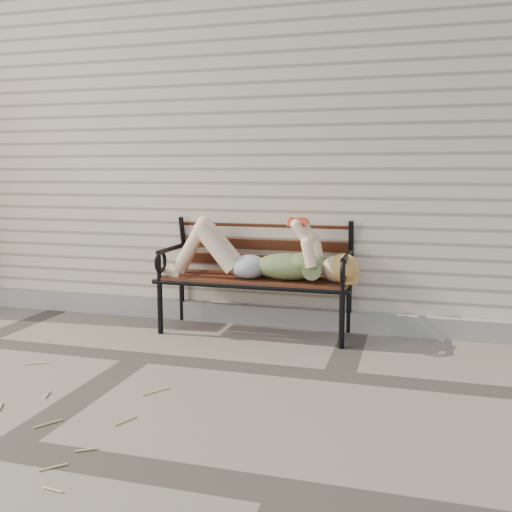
% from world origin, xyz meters
% --- Properties ---
extents(ground, '(80.00, 80.00, 0.00)m').
position_xyz_m(ground, '(0.00, 0.00, 0.00)').
color(ground, '#77695B').
rests_on(ground, ground).
extents(house_wall, '(8.00, 4.00, 3.00)m').
position_xyz_m(house_wall, '(0.00, 3.00, 1.50)').
color(house_wall, beige).
rests_on(house_wall, ground).
extents(foundation_strip, '(8.00, 0.10, 0.15)m').
position_xyz_m(foundation_strip, '(0.00, 0.97, 0.07)').
color(foundation_strip, gray).
rests_on(foundation_strip, ground).
extents(garden_bench, '(1.49, 0.59, 0.97)m').
position_xyz_m(garden_bench, '(0.54, 0.83, 0.54)').
color(garden_bench, black).
rests_on(garden_bench, ground).
extents(reading_woman, '(1.41, 0.32, 0.44)m').
position_xyz_m(reading_woman, '(0.55, 0.71, 0.57)').
color(reading_woman, '#0A3C4C').
rests_on(reading_woman, ground).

